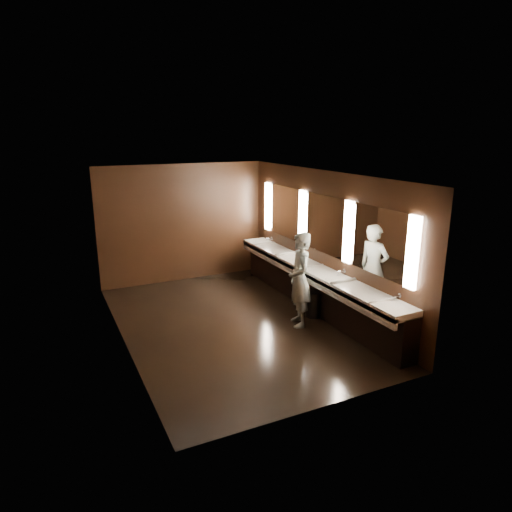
{
  "coord_description": "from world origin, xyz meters",
  "views": [
    {
      "loc": [
        -3.1,
        -7.38,
        3.56
      ],
      "look_at": [
        0.48,
        0.0,
        1.28
      ],
      "focal_mm": 32.0,
      "sensor_mm": 36.0,
      "label": 1
    }
  ],
  "objects": [
    {
      "name": "ceiling",
      "position": [
        0.0,
        0.0,
        2.8
      ],
      "size": [
        4.0,
        6.0,
        0.02
      ],
      "primitive_type": "cube",
      "color": "#2D2D2B",
      "rests_on": "wall_back"
    },
    {
      "name": "wall_right",
      "position": [
        2.0,
        0.0,
        1.4
      ],
      "size": [
        0.02,
        6.0,
        2.8
      ],
      "primitive_type": "cube",
      "color": "black",
      "rests_on": "floor"
    },
    {
      "name": "person",
      "position": [
        1.11,
        -0.56,
        0.89
      ],
      "size": [
        0.59,
        0.74,
        1.77
      ],
      "primitive_type": "imported",
      "rotation": [
        0.0,
        0.0,
        -1.86
      ],
      "color": "#7DA5BB",
      "rests_on": "floor"
    },
    {
      "name": "sink_counter",
      "position": [
        1.79,
        0.0,
        0.5
      ],
      "size": [
        0.55,
        5.4,
        1.01
      ],
      "color": "black",
      "rests_on": "floor"
    },
    {
      "name": "trash_bin",
      "position": [
        1.58,
        -0.35,
        0.25
      ],
      "size": [
        0.38,
        0.38,
        0.51
      ],
      "primitive_type": "cylinder",
      "rotation": [
        0.0,
        0.0,
        0.19
      ],
      "color": "black",
      "rests_on": "floor"
    },
    {
      "name": "mirror_band",
      "position": [
        1.98,
        -0.0,
        1.75
      ],
      "size": [
        0.06,
        5.03,
        1.15
      ],
      "color": "#FCE5CA",
      "rests_on": "wall_right"
    },
    {
      "name": "wall_front",
      "position": [
        0.0,
        -3.0,
        1.4
      ],
      "size": [
        4.0,
        0.02,
        2.8
      ],
      "primitive_type": "cube",
      "color": "black",
      "rests_on": "floor"
    },
    {
      "name": "floor",
      "position": [
        0.0,
        0.0,
        0.0
      ],
      "size": [
        6.0,
        6.0,
        0.0
      ],
      "primitive_type": "plane",
      "color": "black",
      "rests_on": "ground"
    },
    {
      "name": "wall_back",
      "position": [
        0.0,
        3.0,
        1.4
      ],
      "size": [
        4.0,
        0.02,
        2.8
      ],
      "primitive_type": "cube",
      "color": "black",
      "rests_on": "floor"
    },
    {
      "name": "wall_left",
      "position": [
        -2.0,
        0.0,
        1.4
      ],
      "size": [
        0.02,
        6.0,
        2.8
      ],
      "primitive_type": "cube",
      "color": "black",
      "rests_on": "floor"
    }
  ]
}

